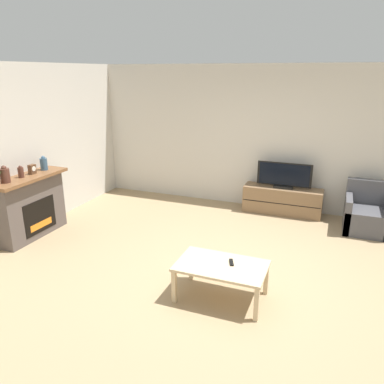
% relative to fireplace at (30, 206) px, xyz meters
% --- Properties ---
extents(ground_plane, '(24.00, 24.00, 0.00)m').
position_rel_fireplace_xyz_m(ground_plane, '(3.40, -0.05, -0.52)').
color(ground_plane, '#9E8460').
extents(wall_back, '(12.00, 0.06, 2.70)m').
position_rel_fireplace_xyz_m(wall_back, '(3.40, 2.78, 0.83)').
color(wall_back, beige).
rests_on(wall_back, ground).
extents(wall_left, '(0.06, 12.00, 2.70)m').
position_rel_fireplace_xyz_m(wall_left, '(-0.22, -0.05, 0.83)').
color(wall_left, beige).
rests_on(wall_left, ground).
extents(fireplace, '(0.49, 1.32, 1.01)m').
position_rel_fireplace_xyz_m(fireplace, '(0.00, 0.00, 0.00)').
color(fireplace, '#564C47').
rests_on(fireplace, ground).
extents(mantel_vase_left, '(0.14, 0.14, 0.26)m').
position_rel_fireplace_xyz_m(mantel_vase_left, '(0.02, -0.39, 0.61)').
color(mantel_vase_left, '#512D23').
rests_on(mantel_vase_left, fireplace).
extents(mantel_vase_centre_left, '(0.09, 0.09, 0.19)m').
position_rel_fireplace_xyz_m(mantel_vase_centre_left, '(0.02, -0.10, 0.58)').
color(mantel_vase_centre_left, '#512D23').
rests_on(mantel_vase_centre_left, fireplace).
extents(mantel_vase_right, '(0.12, 0.12, 0.24)m').
position_rel_fireplace_xyz_m(mantel_vase_right, '(0.02, 0.39, 0.60)').
color(mantel_vase_right, '#385670').
rests_on(mantel_vase_right, fireplace).
extents(mantel_clock, '(0.08, 0.11, 0.15)m').
position_rel_fireplace_xyz_m(mantel_clock, '(0.02, 0.13, 0.57)').
color(mantel_clock, brown).
rests_on(mantel_clock, fireplace).
extents(tv_stand, '(1.43, 0.41, 0.50)m').
position_rel_fireplace_xyz_m(tv_stand, '(3.62, 2.51, -0.27)').
color(tv_stand, brown).
rests_on(tv_stand, ground).
extents(tv, '(0.99, 0.18, 0.48)m').
position_rel_fireplace_xyz_m(tv, '(3.62, 2.51, 0.20)').
color(tv, black).
rests_on(tv, tv_stand).
extents(armchair, '(0.70, 0.76, 0.81)m').
position_rel_fireplace_xyz_m(armchair, '(5.06, 2.21, -0.24)').
color(armchair, '#4C4C51').
rests_on(armchair, ground).
extents(coffee_table, '(1.04, 0.63, 0.44)m').
position_rel_fireplace_xyz_m(coffee_table, '(3.38, -0.59, -0.13)').
color(coffee_table, '#CCB289').
rests_on(coffee_table, ground).
extents(remote, '(0.09, 0.15, 0.02)m').
position_rel_fireplace_xyz_m(remote, '(3.47, -0.51, -0.07)').
color(remote, black).
rests_on(remote, coffee_table).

